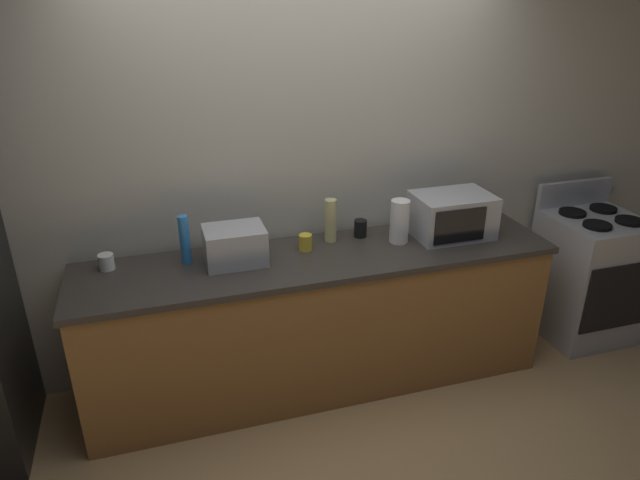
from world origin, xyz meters
TOP-DOWN VIEW (x-y plane):
  - ground_plane at (0.00, 0.00)m, footprint 8.00×8.00m
  - back_wall at (0.00, 0.81)m, footprint 6.40×0.10m
  - counter_run at (0.00, 0.40)m, footprint 2.84×0.64m
  - stove_range at (2.00, 0.40)m, footprint 0.60×0.61m
  - microwave at (0.88, 0.45)m, footprint 0.48×0.35m
  - toaster_oven at (-0.49, 0.46)m, footprint 0.34×0.26m
  - paper_towel_roll at (0.52, 0.45)m, footprint 0.12×0.12m
  - bottle_vinegar at (0.13, 0.59)m, footprint 0.07×0.07m
  - bottle_spray_cleaner at (-0.76, 0.53)m, footprint 0.06×0.06m
  - mug_white at (-1.19, 0.58)m, footprint 0.09×0.09m
  - mug_yellow at (-0.06, 0.50)m, footprint 0.08×0.08m
  - mug_black at (0.33, 0.59)m, footprint 0.08×0.08m

SIDE VIEW (x-z plane):
  - ground_plane at x=0.00m, z-range 0.00..0.00m
  - counter_run at x=0.00m, z-range 0.00..0.90m
  - stove_range at x=2.00m, z-range -0.08..1.00m
  - mug_white at x=-1.19m, z-range 0.90..0.99m
  - mug_yellow at x=-0.06m, z-range 0.90..1.00m
  - mug_black at x=0.33m, z-range 0.90..1.01m
  - toaster_oven at x=-0.49m, z-range 0.90..1.11m
  - microwave at x=0.88m, z-range 0.90..1.17m
  - paper_towel_roll at x=0.52m, z-range 0.90..1.17m
  - bottle_vinegar at x=0.13m, z-range 0.90..1.17m
  - bottle_spray_cleaner at x=-0.76m, z-range 0.90..1.19m
  - back_wall at x=0.00m, z-range 0.00..2.70m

